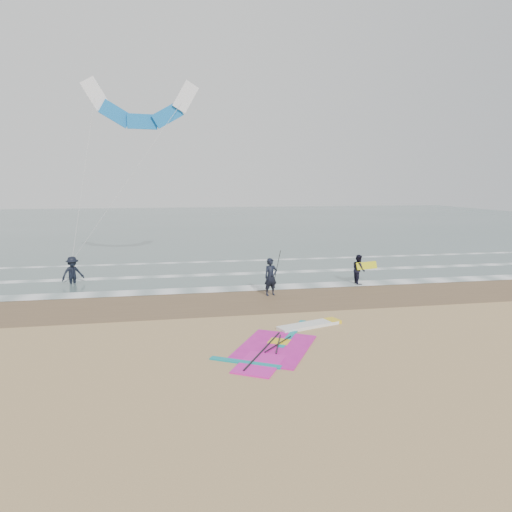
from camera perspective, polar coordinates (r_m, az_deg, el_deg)
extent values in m
plane|color=tan|center=(15.70, 4.70, -10.79)|extent=(120.00, 120.00, 0.00)
cube|color=#47605E|center=(62.59, -6.89, 4.15)|extent=(120.00, 80.00, 0.02)
cube|color=brown|center=(21.29, 0.46, -5.40)|extent=(120.00, 5.00, 0.01)
cube|color=white|center=(23.39, -0.57, -4.01)|extent=(120.00, 1.20, 0.02)
cube|color=white|center=(27.06, -1.96, -2.21)|extent=(120.00, 0.70, 0.02)
cube|color=white|center=(31.44, -3.18, -0.63)|extent=(120.00, 0.50, 0.01)
cube|color=white|center=(17.41, 6.54, -8.60)|extent=(2.52, 1.33, 0.12)
cube|color=yellow|center=(18.05, 9.53, -8.00)|extent=(0.60, 0.70, 0.13)
cube|color=#DC1BA4|center=(15.20, 2.25, -11.37)|extent=(3.43, 3.79, 0.04)
cube|color=#DC1BA4|center=(13.90, 0.41, -13.36)|extent=(1.90, 2.11, 0.05)
cube|color=#0C8C99|center=(16.59, 4.62, -9.60)|extent=(1.75, 2.82, 0.05)
cube|color=#0C8C99|center=(14.01, -1.37, -13.16)|extent=(2.06, 1.31, 0.05)
cube|color=yellow|center=(15.71, 2.92, -10.66)|extent=(0.89, 0.85, 0.05)
cylinder|color=black|center=(14.93, 0.93, -11.62)|extent=(1.81, 3.08, 0.06)
cylinder|color=black|center=(15.40, 2.81, -10.90)|extent=(1.21, 1.34, 0.04)
cylinder|color=black|center=(15.40, 2.81, -10.90)|extent=(0.58, 1.69, 0.04)
imported|color=black|center=(21.81, 1.85, -2.62)|extent=(0.75, 0.58, 1.81)
imported|color=black|center=(24.88, 12.71, -1.64)|extent=(0.65, 0.81, 1.59)
imported|color=black|center=(26.14, -21.98, -1.30)|extent=(1.36, 1.22, 1.83)
cylinder|color=black|center=(21.79, 2.63, -1.51)|extent=(0.17, 0.86, 1.82)
cube|color=yellow|center=(24.92, 13.66, -1.17)|extent=(1.30, 0.51, 0.39)
cube|color=white|center=(28.47, -19.48, 18.58)|extent=(1.57, 0.33, 1.89)
cube|color=blue|center=(28.18, -17.14, 16.62)|extent=(1.88, 0.38, 1.57)
cube|color=blue|center=(28.01, -14.05, 15.99)|extent=(1.69, 0.35, 0.84)
cube|color=blue|center=(28.02, -11.00, 16.89)|extent=(1.88, 0.38, 1.57)
cube|color=white|center=(28.21, -8.79, 19.07)|extent=(1.57, 0.33, 1.89)
cylinder|color=beige|center=(26.89, -20.73, 9.41)|extent=(1.29, 2.56, 9.04)
cylinder|color=beige|center=(26.57, -15.33, 9.69)|extent=(6.29, 2.56, 9.04)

